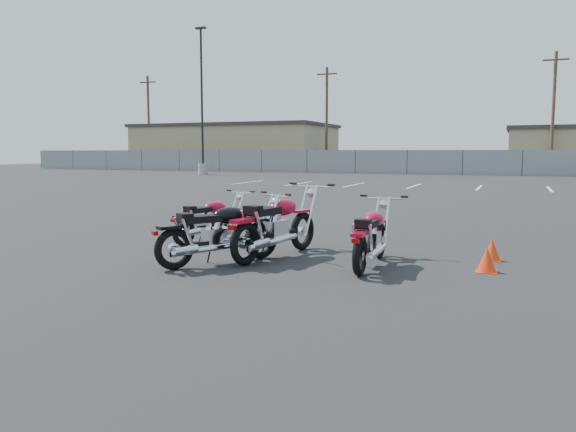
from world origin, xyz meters
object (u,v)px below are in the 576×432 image
at_px(motorcycle_third_red, 371,236).
at_px(motorcycle_rear_red, 276,225).
at_px(motorcycle_front_red, 209,220).
at_px(motorcycle_second_black, 219,233).

height_order(motorcycle_third_red, motorcycle_rear_red, motorcycle_rear_red).
bearing_deg(motorcycle_front_red, motorcycle_third_red, -18.48).
xyz_separation_m(motorcycle_second_black, motorcycle_third_red, (2.12, 0.67, -0.03)).
bearing_deg(motorcycle_third_red, motorcycle_second_black, -162.53).
distance_m(motorcycle_second_black, motorcycle_rear_red, 0.99).
distance_m(motorcycle_front_red, motorcycle_second_black, 2.14).
xyz_separation_m(motorcycle_second_black, motorcycle_rear_red, (0.56, 0.81, 0.04)).
relative_size(motorcycle_second_black, motorcycle_rear_red, 0.86).
height_order(motorcycle_front_red, motorcycle_third_red, motorcycle_third_red).
bearing_deg(motorcycle_front_red, motorcycle_rear_red, -28.73).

